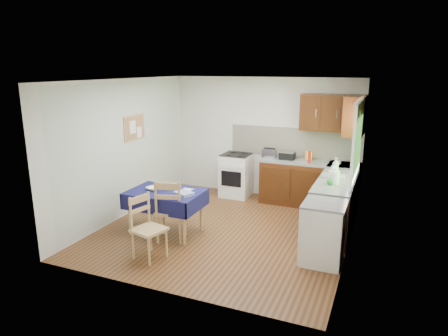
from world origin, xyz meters
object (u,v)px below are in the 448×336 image
at_px(chair_near, 147,226).
at_px(toaster, 269,153).
at_px(chair_far, 170,209).
at_px(dish_rack, 334,175).
at_px(sandwich_press, 287,155).
at_px(kettle, 334,176).
at_px(dining_table, 165,197).

bearing_deg(chair_near, toaster, -0.60).
bearing_deg(chair_far, dish_rack, -160.95).
distance_m(toaster, sandwich_press, 0.36).
height_order(sandwich_press, dish_rack, dish_rack).
height_order(chair_near, sandwich_press, sandwich_press).
bearing_deg(chair_near, chair_far, 13.09).
xyz_separation_m(sandwich_press, kettle, (1.10, -1.44, 0.05)).
height_order(chair_near, kettle, kettle).
bearing_deg(sandwich_press, toaster, -167.79).
relative_size(chair_far, toaster, 3.69).
relative_size(dining_table, kettle, 4.12).
bearing_deg(sandwich_press, chair_near, -104.06).
height_order(dining_table, sandwich_press, sandwich_press).
distance_m(chair_near, kettle, 2.98).
bearing_deg(dish_rack, kettle, -81.59).
distance_m(chair_far, toaster, 2.71).
bearing_deg(kettle, chair_far, -154.13).
bearing_deg(dining_table, sandwich_press, 53.38).
relative_size(chair_near, dish_rack, 2.43).
xyz_separation_m(chair_near, sandwich_press, (1.24, 3.20, 0.49)).
bearing_deg(chair_far, toaster, -124.38).
relative_size(chair_near, kettle, 3.20).
bearing_deg(chair_far, sandwich_press, -131.12).
bearing_deg(chair_near, dish_rack, -31.13).
relative_size(sandwich_press, dish_rack, 0.75).
xyz_separation_m(chair_far, sandwich_press, (1.22, 2.56, 0.44)).
height_order(dining_table, dish_rack, dish_rack).
xyz_separation_m(dining_table, chair_near, (0.21, -0.88, -0.13)).
bearing_deg(kettle, toaster, 136.17).
bearing_deg(toaster, kettle, -53.30).
bearing_deg(dining_table, dish_rack, 23.36).
xyz_separation_m(dining_table, kettle, (2.55, 0.88, 0.41)).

